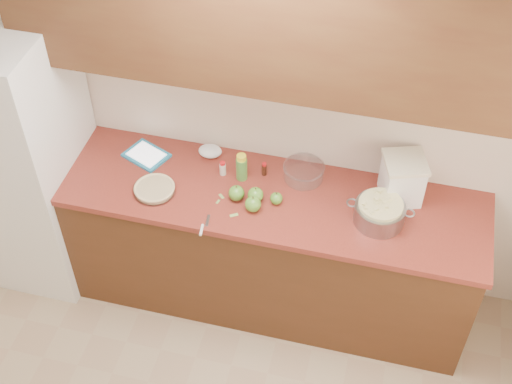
% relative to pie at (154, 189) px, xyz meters
% --- Properties ---
extents(counter_run, '(2.64, 0.68, 0.92)m').
position_rel_pie_xyz_m(counter_run, '(0.55, 0.13, -0.48)').
color(counter_run, '#482714').
rests_on(counter_run, ground).
extents(upper_cabinets, '(2.60, 0.34, 0.70)m').
position_rel_pie_xyz_m(upper_cabinets, '(0.55, 0.28, 1.01)').
color(upper_cabinets, '#513218').
rests_on(upper_cabinets, room_shell).
extents(fridge, '(0.70, 0.70, 1.80)m').
position_rel_pie_xyz_m(fridge, '(-0.89, 0.09, -0.04)').
color(fridge, white).
rests_on(fridge, ground).
extents(pie, '(0.24, 0.24, 0.04)m').
position_rel_pie_xyz_m(pie, '(0.00, 0.00, 0.00)').
color(pie, silver).
rests_on(pie, counter_run).
extents(colander, '(0.37, 0.27, 0.14)m').
position_rel_pie_xyz_m(colander, '(1.25, 0.09, 0.05)').
color(colander, gray).
rests_on(colander, counter_run).
extents(flour_canister, '(0.28, 0.28, 0.27)m').
position_rel_pie_xyz_m(flour_canister, '(1.34, 0.30, 0.12)').
color(flour_canister, white).
rests_on(flour_canister, counter_run).
extents(tablet, '(0.30, 0.27, 0.02)m').
position_rel_pie_xyz_m(tablet, '(-0.15, 0.26, -0.01)').
color(tablet, teal).
rests_on(tablet, counter_run).
extents(paring_knife, '(0.04, 0.16, 0.02)m').
position_rel_pie_xyz_m(paring_knife, '(0.35, -0.21, -0.01)').
color(paring_knife, gray).
rests_on(paring_knife, counter_run).
extents(lemon_bottle, '(0.06, 0.06, 0.17)m').
position_rel_pie_xyz_m(lemon_bottle, '(0.45, 0.23, 0.06)').
color(lemon_bottle, '#4C8C38').
rests_on(lemon_bottle, counter_run).
extents(cinnamon_shaker, '(0.04, 0.04, 0.09)m').
position_rel_pie_xyz_m(cinnamon_shaker, '(0.33, 0.23, 0.02)').
color(cinnamon_shaker, beige).
rests_on(cinnamon_shaker, counter_run).
extents(vanilla_bottle, '(0.03, 0.03, 0.09)m').
position_rel_pie_xyz_m(vanilla_bottle, '(0.57, 0.29, 0.02)').
color(vanilla_bottle, black).
rests_on(vanilla_bottle, counter_run).
extents(mixing_bowl, '(0.24, 0.24, 0.09)m').
position_rel_pie_xyz_m(mixing_bowl, '(0.79, 0.32, 0.03)').
color(mixing_bowl, silver).
rests_on(mixing_bowl, counter_run).
extents(paper_towel, '(0.16, 0.13, 0.06)m').
position_rel_pie_xyz_m(paper_towel, '(0.22, 0.37, 0.01)').
color(paper_towel, white).
rests_on(paper_towel, counter_run).
extents(apple_left, '(0.09, 0.09, 0.10)m').
position_rel_pie_xyz_m(apple_left, '(0.46, 0.06, 0.03)').
color(apple_left, '#518C2A').
rests_on(apple_left, counter_run).
extents(apple_center, '(0.09, 0.09, 0.10)m').
position_rel_pie_xyz_m(apple_center, '(0.57, 0.07, 0.02)').
color(apple_center, '#518C2A').
rests_on(apple_center, counter_run).
extents(apple_front, '(0.09, 0.09, 0.10)m').
position_rel_pie_xyz_m(apple_front, '(0.57, -0.00, 0.03)').
color(apple_front, '#518C2A').
rests_on(apple_front, counter_run).
extents(apple_extra, '(0.07, 0.07, 0.08)m').
position_rel_pie_xyz_m(apple_extra, '(0.69, 0.08, 0.02)').
color(apple_extra, '#518C2A').
rests_on(apple_extra, counter_run).
extents(peel_a, '(0.02, 0.03, 0.00)m').
position_rel_pie_xyz_m(peel_a, '(0.37, 0.01, -0.02)').
color(peel_a, '#86AC53').
rests_on(peel_a, counter_run).
extents(peel_b, '(0.04, 0.04, 0.00)m').
position_rel_pie_xyz_m(peel_b, '(0.38, 0.05, -0.02)').
color(peel_b, '#86AC53').
rests_on(peel_b, counter_run).
extents(peel_c, '(0.05, 0.04, 0.00)m').
position_rel_pie_xyz_m(peel_c, '(0.48, -0.07, -0.02)').
color(peel_c, '#86AC53').
rests_on(peel_c, counter_run).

